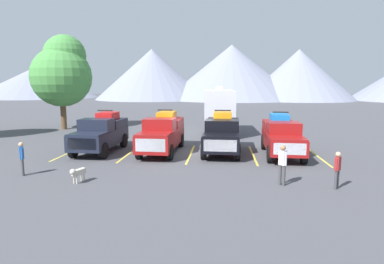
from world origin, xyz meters
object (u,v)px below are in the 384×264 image
at_px(pickup_truck_a, 101,133).
at_px(pickup_truck_b, 163,133).
at_px(dog, 77,172).
at_px(pickup_truck_d, 282,136).
at_px(person_c, 337,168).
at_px(pickup_truck_c, 222,133).
at_px(person_b, 22,156).
at_px(camper_trailer_a, 219,109).
at_px(person_a, 282,162).

xyz_separation_m(pickup_truck_a, pickup_truck_b, (3.84, 0.20, 0.01)).
bearing_deg(dog, pickup_truck_d, 34.36).
distance_m(pickup_truck_b, person_c, 10.75).
height_order(pickup_truck_a, pickup_truck_c, pickup_truck_c).
distance_m(pickup_truck_a, dog, 6.92).
height_order(pickup_truck_c, person_b, pickup_truck_c).
distance_m(pickup_truck_d, camper_trailer_a, 9.18).
bearing_deg(pickup_truck_a, pickup_truck_d, -0.66).
distance_m(pickup_truck_c, person_b, 11.04).
bearing_deg(pickup_truck_d, pickup_truck_b, 177.41).
bearing_deg(dog, pickup_truck_c, 48.84).
distance_m(camper_trailer_a, dog, 16.15).
bearing_deg(person_c, pickup_truck_a, 151.31).
relative_size(pickup_truck_c, person_c, 3.56).
bearing_deg(dog, person_b, 162.69).
bearing_deg(person_b, person_a, -2.55).
bearing_deg(pickup_truck_c, camper_trailer_a, 91.82).
bearing_deg(pickup_truck_b, camper_trailer_a, 66.76).
bearing_deg(pickup_truck_b, person_b, -132.56).
relative_size(pickup_truck_b, camper_trailer_a, 0.78).
distance_m(person_b, person_c, 13.83).
distance_m(pickup_truck_c, pickup_truck_d, 3.55).
bearing_deg(pickup_truck_c, pickup_truck_d, -6.98).
relative_size(pickup_truck_b, dog, 6.73).
xyz_separation_m(pickup_truck_a, pickup_truck_d, (11.05, -0.13, -0.01)).
distance_m(pickup_truck_a, pickup_truck_c, 7.53).
bearing_deg(person_c, pickup_truck_c, 123.57).
height_order(pickup_truck_d, camper_trailer_a, camper_trailer_a).
height_order(pickup_truck_c, camper_trailer_a, camper_trailer_a).
bearing_deg(person_c, camper_trailer_a, 108.14).
xyz_separation_m(pickup_truck_b, pickup_truck_c, (3.68, 0.11, -0.01)).
relative_size(pickup_truck_b, pickup_truck_c, 1.09).
bearing_deg(person_c, pickup_truck_d, 99.47).
bearing_deg(person_b, pickup_truck_c, 33.61).
relative_size(pickup_truck_a, person_b, 3.37).
relative_size(pickup_truck_a, dog, 5.97).
bearing_deg(pickup_truck_b, pickup_truck_d, -2.59).
relative_size(pickup_truck_a, camper_trailer_a, 0.69).
height_order(pickup_truck_a, pickup_truck_d, pickup_truck_a).
xyz_separation_m(pickup_truck_b, person_c, (8.29, -6.84, -0.31)).
relative_size(pickup_truck_b, pickup_truck_d, 1.05).
bearing_deg(camper_trailer_a, pickup_truck_b, -113.24).
bearing_deg(pickup_truck_d, person_b, -155.93).
bearing_deg(pickup_truck_a, dog, -78.63).
relative_size(pickup_truck_a, pickup_truck_c, 0.97).
distance_m(pickup_truck_a, pickup_truck_d, 11.05).
bearing_deg(pickup_truck_d, camper_trailer_a, 114.40).
distance_m(person_c, dog, 10.78).
bearing_deg(pickup_truck_b, dog, -109.69).
bearing_deg(pickup_truck_a, person_c, -28.69).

